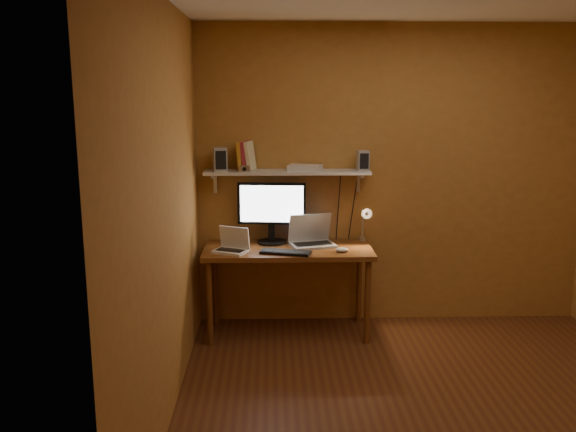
{
  "coord_description": "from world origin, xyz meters",
  "views": [
    {
      "loc": [
        -1.06,
        -3.64,
        2.05
      ],
      "look_at": [
        -0.92,
        1.18,
        1.04
      ],
      "focal_mm": 38.0,
      "sensor_mm": 36.0,
      "label": 1
    }
  ],
  "objects_px": {
    "desk_lamp": "(365,220)",
    "wall_shelf": "(287,172)",
    "speaker_left": "(220,159)",
    "netbook": "(232,245)",
    "laptop": "(311,237)",
    "speaker_right": "(363,160)",
    "router": "(305,168)",
    "desk": "(288,258)",
    "shelf_camera": "(245,169)",
    "monitor": "(272,209)",
    "keyboard": "(286,252)",
    "mouse": "(342,250)"
  },
  "relations": [
    {
      "from": "monitor",
      "to": "speaker_left",
      "type": "bearing_deg",
      "value": -176.29
    },
    {
      "from": "monitor",
      "to": "netbook",
      "type": "relative_size",
      "value": 1.82
    },
    {
      "from": "speaker_right",
      "to": "laptop",
      "type": "bearing_deg",
      "value": -173.64
    },
    {
      "from": "desk",
      "to": "wall_shelf",
      "type": "height_order",
      "value": "wall_shelf"
    },
    {
      "from": "wall_shelf",
      "to": "keyboard",
      "type": "relative_size",
      "value": 3.44
    },
    {
      "from": "speaker_left",
      "to": "keyboard",
      "type": "bearing_deg",
      "value": -44.63
    },
    {
      "from": "desk",
      "to": "router",
      "type": "xyz_separation_m",
      "value": [
        0.15,
        0.2,
        0.73
      ]
    },
    {
      "from": "laptop",
      "to": "speaker_left",
      "type": "bearing_deg",
      "value": 160.26
    },
    {
      "from": "speaker_right",
      "to": "router",
      "type": "height_order",
      "value": "speaker_right"
    },
    {
      "from": "desk_lamp",
      "to": "wall_shelf",
      "type": "bearing_deg",
      "value": 174.12
    },
    {
      "from": "laptop",
      "to": "shelf_camera",
      "type": "relative_size",
      "value": 4.56
    },
    {
      "from": "mouse",
      "to": "speaker_left",
      "type": "xyz_separation_m",
      "value": [
        -1.0,
        0.32,
        0.7
      ]
    },
    {
      "from": "mouse",
      "to": "desk_lamp",
      "type": "height_order",
      "value": "desk_lamp"
    },
    {
      "from": "mouse",
      "to": "speaker_right",
      "type": "bearing_deg",
      "value": 61.53
    },
    {
      "from": "speaker_right",
      "to": "shelf_camera",
      "type": "height_order",
      "value": "speaker_right"
    },
    {
      "from": "desk",
      "to": "router",
      "type": "bearing_deg",
      "value": 53.37
    },
    {
      "from": "netbook",
      "to": "keyboard",
      "type": "relative_size",
      "value": 0.78
    },
    {
      "from": "monitor",
      "to": "mouse",
      "type": "xyz_separation_m",
      "value": [
        0.57,
        -0.31,
        -0.28
      ]
    },
    {
      "from": "monitor",
      "to": "speaker_right",
      "type": "relative_size",
      "value": 3.48
    },
    {
      "from": "desk",
      "to": "monitor",
      "type": "height_order",
      "value": "monitor"
    },
    {
      "from": "monitor",
      "to": "desk_lamp",
      "type": "height_order",
      "value": "monitor"
    },
    {
      "from": "speaker_left",
      "to": "monitor",
      "type": "bearing_deg",
      "value": -12.2
    },
    {
      "from": "desk",
      "to": "netbook",
      "type": "height_order",
      "value": "netbook"
    },
    {
      "from": "shelf_camera",
      "to": "router",
      "type": "bearing_deg",
      "value": 9.98
    },
    {
      "from": "laptop",
      "to": "speaker_left",
      "type": "relative_size",
      "value": 2.11
    },
    {
      "from": "laptop",
      "to": "speaker_right",
      "type": "bearing_deg",
      "value": -1.4
    },
    {
      "from": "desk",
      "to": "shelf_camera",
      "type": "height_order",
      "value": "shelf_camera"
    },
    {
      "from": "mouse",
      "to": "wall_shelf",
      "type": "bearing_deg",
      "value": 144.7
    },
    {
      "from": "desk",
      "to": "keyboard",
      "type": "distance_m",
      "value": 0.2
    },
    {
      "from": "wall_shelf",
      "to": "speaker_right",
      "type": "bearing_deg",
      "value": 0.1
    },
    {
      "from": "wall_shelf",
      "to": "mouse",
      "type": "bearing_deg",
      "value": -37.82
    },
    {
      "from": "shelf_camera",
      "to": "netbook",
      "type": "bearing_deg",
      "value": -114.93
    },
    {
      "from": "desk",
      "to": "wall_shelf",
      "type": "distance_m",
      "value": 0.72
    },
    {
      "from": "mouse",
      "to": "shelf_camera",
      "type": "height_order",
      "value": "shelf_camera"
    },
    {
      "from": "router",
      "to": "laptop",
      "type": "bearing_deg",
      "value": -64.81
    },
    {
      "from": "desk_lamp",
      "to": "shelf_camera",
      "type": "height_order",
      "value": "shelf_camera"
    },
    {
      "from": "netbook",
      "to": "speaker_right",
      "type": "relative_size",
      "value": 1.91
    },
    {
      "from": "wall_shelf",
      "to": "speaker_left",
      "type": "bearing_deg",
      "value": -178.36
    },
    {
      "from": "laptop",
      "to": "shelf_camera",
      "type": "distance_m",
      "value": 0.81
    },
    {
      "from": "netbook",
      "to": "speaker_left",
      "type": "bearing_deg",
      "value": 135.58
    },
    {
      "from": "wall_shelf",
      "to": "netbook",
      "type": "height_order",
      "value": "wall_shelf"
    },
    {
      "from": "laptop",
      "to": "speaker_left",
      "type": "height_order",
      "value": "speaker_left"
    },
    {
      "from": "desk",
      "to": "wall_shelf",
      "type": "bearing_deg",
      "value": 90.0
    },
    {
      "from": "desk_lamp",
      "to": "monitor",
      "type": "bearing_deg",
      "value": 176.82
    },
    {
      "from": "desk",
      "to": "mouse",
      "type": "xyz_separation_m",
      "value": [
        0.44,
        -0.14,
        0.1
      ]
    },
    {
      "from": "desk_lamp",
      "to": "speaker_left",
      "type": "bearing_deg",
      "value": 177.58
    },
    {
      "from": "laptop",
      "to": "keyboard",
      "type": "xyz_separation_m",
      "value": [
        -0.22,
        -0.28,
        -0.06
      ]
    },
    {
      "from": "mouse",
      "to": "desk_lamp",
      "type": "bearing_deg",
      "value": 52.9
    },
    {
      "from": "laptop",
      "to": "mouse",
      "type": "bearing_deg",
      "value": -59.77
    },
    {
      "from": "desk",
      "to": "laptop",
      "type": "xyz_separation_m",
      "value": [
        0.2,
        0.1,
        0.16
      ]
    }
  ]
}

